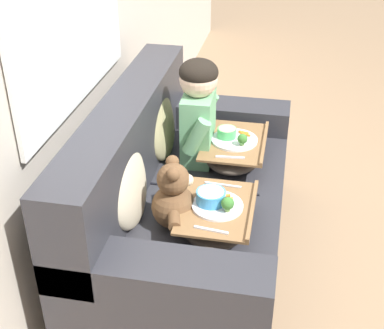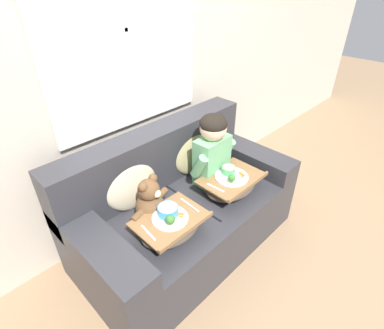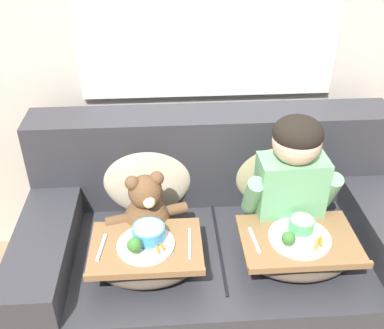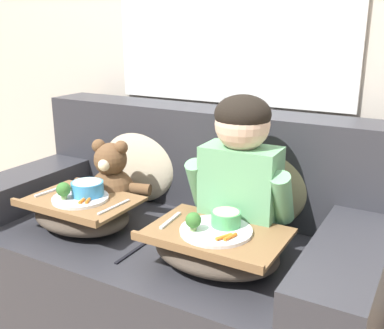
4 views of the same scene
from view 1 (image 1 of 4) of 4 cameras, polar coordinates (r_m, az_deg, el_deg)
ground_plane at (r=2.91m, az=0.10°, el=-9.94°), size 14.00×14.00×0.00m
wall_back_with_window at (r=2.44m, az=-13.79°, el=16.04°), size 8.00×0.08×2.60m
couch at (r=2.71m, az=-1.15°, el=-4.59°), size 1.64×0.87×0.89m
throw_pillow_behind_child at (r=2.83m, az=-3.60°, el=4.63°), size 0.42×0.20×0.44m
throw_pillow_behind_teddy at (r=2.34m, az=-7.15°, el=-1.87°), size 0.42×0.20×0.44m
child_figure at (r=2.75m, az=0.71°, el=6.24°), size 0.40×0.20×0.56m
teddy_bear at (r=2.32m, az=-1.88°, el=-3.69°), size 0.35×0.25×0.32m
lap_tray_child at (r=2.83m, az=4.51°, el=1.57°), size 0.46×0.33×0.20m
lap_tray_teddy at (r=2.33m, az=2.69°, el=-5.53°), size 0.43×0.31×0.20m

